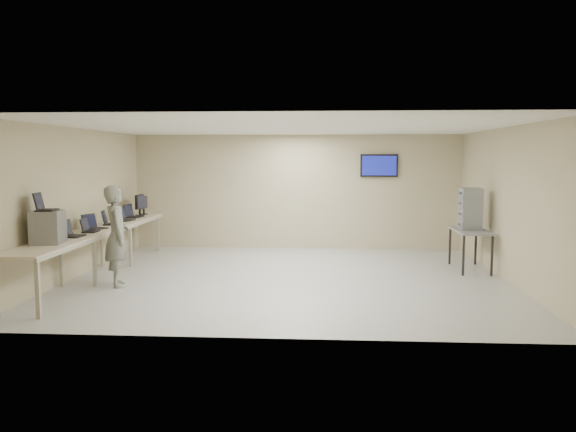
# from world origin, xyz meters

# --- Properties ---
(room) EXTENTS (8.01, 7.01, 2.81)m
(room) POSITION_xyz_m (0.03, 0.06, 1.41)
(room) COLOR #B1B1B1
(room) RESTS_ON ground
(workbench) EXTENTS (0.76, 6.00, 0.90)m
(workbench) POSITION_xyz_m (-3.59, 0.00, 0.83)
(workbench) COLOR beige
(workbench) RESTS_ON ground
(equipment_box) EXTENTS (0.51, 0.56, 0.52)m
(equipment_box) POSITION_xyz_m (-3.65, -1.80, 1.16)
(equipment_box) COLOR gray
(equipment_box) RESTS_ON workbench
(laptop_on_box) EXTENTS (0.34, 0.40, 0.28)m
(laptop_on_box) POSITION_xyz_m (-3.71, -1.80, 1.49)
(laptop_on_box) COLOR black
(laptop_on_box) RESTS_ON equipment_box
(laptop_0) EXTENTS (0.32, 0.39, 0.29)m
(laptop_0) POSITION_xyz_m (-3.64, -1.06, 0.97)
(laptop_0) COLOR black
(laptop_0) RESTS_ON workbench
(laptop_1) EXTENTS (0.27, 0.33, 0.25)m
(laptop_1) POSITION_xyz_m (-3.59, -0.45, 0.97)
(laptop_1) COLOR black
(laptop_1) RESTS_ON workbench
(laptop_2) EXTENTS (0.42, 0.44, 0.29)m
(laptop_2) POSITION_xyz_m (-3.67, -0.04, 0.97)
(laptop_2) COLOR black
(laptop_2) RESTS_ON workbench
(laptop_3) EXTENTS (0.37, 0.42, 0.29)m
(laptop_3) POSITION_xyz_m (-3.66, 0.68, 0.97)
(laptop_3) COLOR black
(laptop_3) RESTS_ON workbench
(laptop_4) EXTENTS (0.38, 0.41, 0.28)m
(laptop_4) POSITION_xyz_m (-3.60, 1.36, 0.97)
(laptop_4) COLOR black
(laptop_4) RESTS_ON workbench
(laptop_5) EXTENTS (0.38, 0.43, 0.30)m
(laptop_5) POSITION_xyz_m (-3.63, 2.00, 0.98)
(laptop_5) COLOR black
(laptop_5) RESTS_ON workbench
(monitor_near) EXTENTS (0.22, 0.49, 0.49)m
(monitor_near) POSITION_xyz_m (-3.60, 2.46, 1.19)
(monitor_near) COLOR black
(monitor_near) RESTS_ON workbench
(monitor_far) EXTENTS (0.19, 0.42, 0.42)m
(monitor_far) POSITION_xyz_m (-3.60, 2.75, 1.15)
(monitor_far) COLOR black
(monitor_far) RESTS_ON workbench
(soldier) EXTENTS (0.65, 0.76, 1.77)m
(soldier) POSITION_xyz_m (-2.93, -0.80, 0.88)
(soldier) COLOR slate
(soldier) RESTS_ON ground
(side_table) EXTENTS (0.63, 1.36, 0.81)m
(side_table) POSITION_xyz_m (3.60, 1.04, 0.74)
(side_table) COLOR gray
(side_table) RESTS_ON ground
(storage_bins) EXTENTS (0.39, 0.44, 0.83)m
(storage_bins) POSITION_xyz_m (3.58, 1.04, 1.23)
(storage_bins) COLOR gray
(storage_bins) RESTS_ON side_table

